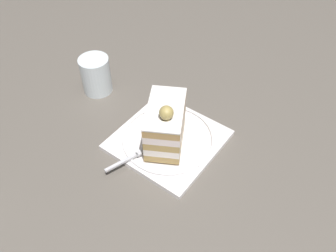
{
  "coord_description": "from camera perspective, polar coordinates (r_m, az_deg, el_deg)",
  "views": [
    {
      "loc": [
        -0.17,
        0.42,
        0.53
      ],
      "look_at": [
        0.01,
        -0.01,
        0.05
      ],
      "focal_mm": 37.33,
      "sensor_mm": 36.0,
      "label": 1
    }
  ],
  "objects": [
    {
      "name": "ground_plane",
      "position": [
        0.7,
        0.51,
        -3.34
      ],
      "size": [
        2.4,
        2.4,
        0.0
      ],
      "primitive_type": "plane",
      "color": "#5C554C"
    },
    {
      "name": "dessert_plate",
      "position": [
        0.7,
        -0.0,
        -2.15
      ],
      "size": [
        0.23,
        0.23,
        0.02
      ],
      "color": "white",
      "rests_on": "ground_plane"
    },
    {
      "name": "cake_slice",
      "position": [
        0.66,
        -0.25,
        0.6
      ],
      "size": [
        0.1,
        0.13,
        0.11
      ],
      "color": "tan",
      "rests_on": "dessert_plate"
    },
    {
      "name": "fork",
      "position": [
        0.66,
        -5.89,
        -5.05
      ],
      "size": [
        0.06,
        0.1,
        0.0
      ],
      "color": "silver",
      "rests_on": "dessert_plate"
    },
    {
      "name": "drink_glass_far",
      "position": [
        0.81,
        -11.63,
        7.87
      ],
      "size": [
        0.07,
        0.07,
        0.09
      ],
      "color": "silver",
      "rests_on": "ground_plane"
    }
  ]
}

